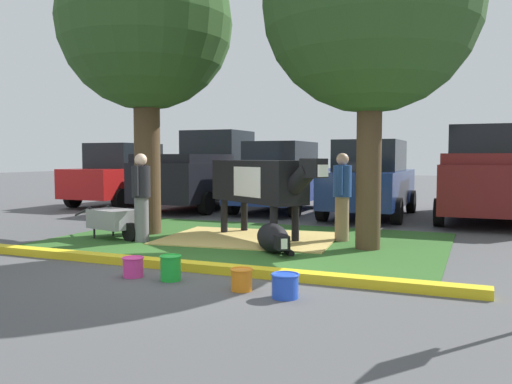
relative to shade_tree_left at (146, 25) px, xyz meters
The scene contains 20 objects.
ground_plane 5.54m from the shade_tree_left, 41.82° to the right, with size 80.00×80.00×0.00m, color #4C4C4F.
grass_island 4.79m from the shade_tree_left, ahead, with size 7.17×4.98×0.02m, color #2D5B23.
curb_yellow 5.48m from the shade_tree_left, 50.40° to the right, with size 8.37×0.24×0.12m, color yellow.
hay_bedding 4.77m from the shade_tree_left, ahead, with size 3.20×2.40×0.04m, color tan.
shade_tree_left is the anchor object (origin of this frame).
shade_tree_right 4.53m from the shade_tree_left, ahead, with size 3.64×3.64×5.96m.
cow_holstein 3.96m from the shade_tree_left, ahead, with size 2.81×2.05×1.56m.
calf_lying 5.18m from the shade_tree_left, 17.60° to the right, with size 1.02×1.25×0.48m.
person_handler 3.52m from the shade_tree_left, 61.95° to the right, with size 0.34×0.52×1.65m.
person_visitor_near 5.18m from the shade_tree_left, ahead, with size 0.34×0.53×1.66m.
wheelbarrow 3.95m from the shade_tree_left, 101.14° to the right, with size 1.62×0.88×0.63m.
bucket_pink 5.70m from the shade_tree_left, 58.62° to the right, with size 0.29×0.29×0.27m.
bucket_green 5.90m from the shade_tree_left, 51.99° to the right, with size 0.29×0.29×0.33m.
bucket_orange 6.52m from the shade_tree_left, 43.41° to the right, with size 0.28×0.28×0.27m.
bucket_blue 6.93m from the shade_tree_left, 40.08° to the right, with size 0.33×0.33×0.28m.
sedan_red 7.71m from the shade_tree_left, 130.46° to the left, with size 2.03×4.40×2.02m.
pickup_truck_black 6.52m from the shade_tree_left, 106.25° to the left, with size 2.23×5.40×2.42m.
sedan_blue 6.38m from the shade_tree_left, 80.27° to the left, with size 2.03×4.40×2.02m.
sedan_silver 6.94m from the shade_tree_left, 54.02° to the left, with size 2.03×4.40×2.02m.
pickup_truck_maroon 9.00m from the shade_tree_left, 40.38° to the left, with size 2.23×5.40×2.42m.
Camera 1 is at (3.60, -6.79, 1.59)m, focal length 37.37 mm.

